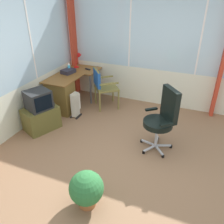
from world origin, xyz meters
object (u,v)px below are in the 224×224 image
object	(u,v)px
potted_plant	(86,189)
desk	(62,94)
wooden_armchair	(101,83)
space_heater	(76,104)
paper_tray	(68,71)
tv_remote	(88,69)
spray_bottle	(69,67)
tv_on_stand	(40,113)
desk_lamp	(79,58)
office_chair	(163,116)

from	to	relation	value
potted_plant	desk	bearing A→B (deg)	39.32
wooden_armchair	space_heater	world-z (taller)	wooden_armchair
paper_tray	space_heater	world-z (taller)	paper_tray
tv_remote	space_heater	xyz separation A→B (m)	(-0.94, -0.17, -0.47)
spray_bottle	tv_on_stand	world-z (taller)	spray_bottle
desk	desk_lamp	size ratio (longest dim) A/B	4.07
potted_plant	tv_on_stand	bearing A→B (deg)	52.54
tv_remote	potted_plant	size ratio (longest dim) A/B	0.29
wooden_armchair	tv_on_stand	world-z (taller)	wooden_armchair
desk_lamp	office_chair	bearing A→B (deg)	-121.53
space_heater	desk	bearing A→B (deg)	74.41
paper_tray	wooden_armchair	bearing A→B (deg)	-86.38
tv_remote	space_heater	size ratio (longest dim) A/B	0.27
tv_remote	wooden_armchair	xyz separation A→B (m)	(-0.34, -0.51, -0.16)
desk	office_chair	xyz separation A→B (m)	(-0.52, -2.35, 0.23)
office_chair	potted_plant	world-z (taller)	office_chair
tv_on_stand	tv_remote	bearing A→B (deg)	-6.99
desk_lamp	spray_bottle	xyz separation A→B (m)	(-0.41, 0.05, -0.12)
desk	tv_on_stand	size ratio (longest dim) A/B	1.75
spray_bottle	desk	bearing A→B (deg)	-169.46
spray_bottle	space_heater	world-z (taller)	spray_bottle
desk_lamp	paper_tray	distance (m)	0.55
spray_bottle	paper_tray	bearing A→B (deg)	-159.89
desk_lamp	office_chair	xyz separation A→B (m)	(-1.47, -2.40, -0.34)
desk	tv_remote	distance (m)	0.93
desk	space_heater	xyz separation A→B (m)	(-0.12, -0.41, -0.12)
desk	space_heater	bearing A→B (deg)	-105.59
desk_lamp	potted_plant	xyz separation A→B (m)	(-3.06, -1.78, -0.69)
desk	spray_bottle	xyz separation A→B (m)	(0.54, 0.10, 0.44)
spray_bottle	wooden_armchair	xyz separation A→B (m)	(-0.05, -0.85, -0.26)
tv_on_stand	potted_plant	size ratio (longest dim) A/B	1.57
spray_bottle	potted_plant	xyz separation A→B (m)	(-2.65, -1.83, -0.57)
tv_remote	spray_bottle	bearing A→B (deg)	149.37
office_chair	spray_bottle	bearing A→B (deg)	66.61
desk	wooden_armchair	world-z (taller)	wooden_armchair
tv_remote	paper_tray	size ratio (longest dim) A/B	0.50
desk_lamp	tv_remote	xyz separation A→B (m)	(-0.13, -0.29, -0.22)
paper_tray	wooden_armchair	xyz separation A→B (m)	(0.05, -0.81, -0.20)
desk_lamp	space_heater	xyz separation A→B (m)	(-1.07, -0.47, -0.69)
tv_remote	spray_bottle	xyz separation A→B (m)	(-0.29, 0.34, 0.09)
paper_tray	potted_plant	xyz separation A→B (m)	(-2.55, -1.79, -0.51)
wooden_armchair	potted_plant	bearing A→B (deg)	-159.35
desk	paper_tray	world-z (taller)	paper_tray
tv_remote	wooden_armchair	size ratio (longest dim) A/B	0.16
desk_lamp	spray_bottle	size ratio (longest dim) A/B	1.64
desk	paper_tray	size ratio (longest dim) A/B	4.79
tv_remote	potted_plant	bearing A→B (deg)	-133.85
desk_lamp	paper_tray	bearing A→B (deg)	178.77
office_chair	space_heater	size ratio (longest dim) A/B	2.00
desk	spray_bottle	size ratio (longest dim) A/B	6.65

